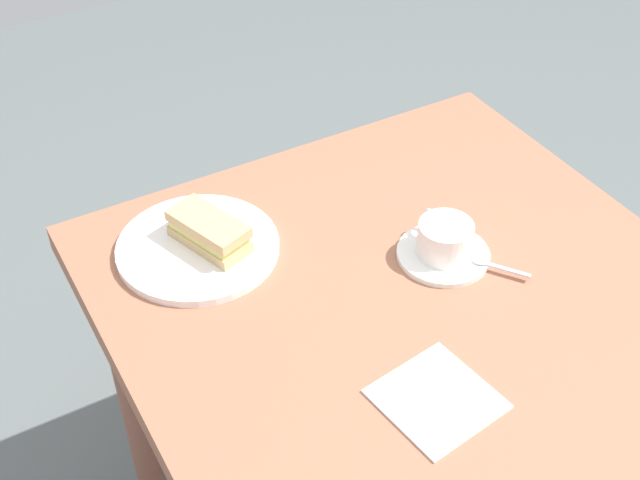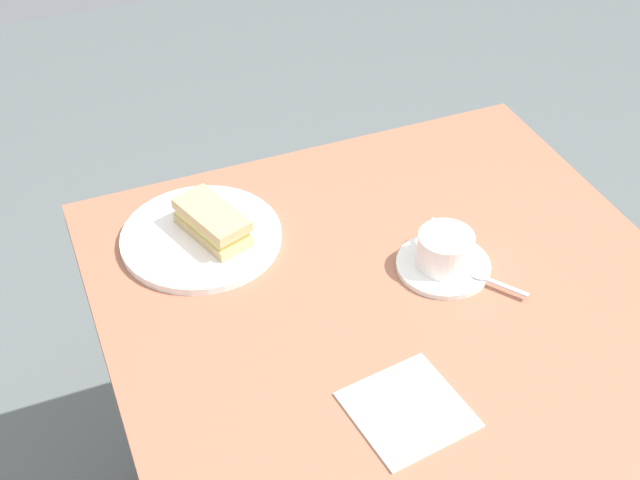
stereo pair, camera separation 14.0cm
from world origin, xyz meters
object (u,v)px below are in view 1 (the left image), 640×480
Objects in this scene: coffee_saucer at (443,254)px; dining_table at (480,408)px; napkin at (436,398)px; spoon at (491,265)px; coffee_cup at (445,237)px; sandwich_plate at (198,247)px; sandwich_front at (209,231)px.

dining_table is at bearing 158.23° from coffee_saucer.
coffee_saucer is 1.03× the size of napkin.
coffee_cup is at bearing 35.23° from spoon.
sandwich_plate is at bearing 58.42° from coffee_cup.
sandwich_front is at bearing 57.69° from coffee_saucer.
sandwich_front is 0.39m from coffee_saucer.
napkin reaches higher than dining_table.
spoon reaches higher than sandwich_plate.
dining_table is 8.35× the size of sandwich_front.
coffee_saucer reaches higher than dining_table.
sandwich_front reaches higher than spoon.
coffee_saucer reaches higher than napkin.
spoon is at bearing -53.13° from napkin.
dining_table is 0.28m from coffee_cup.
napkin is (-0.17, 0.23, -0.01)m from spoon.
sandwich_plate is 0.41m from coffee_cup.
sandwich_front is 0.47m from napkin.
coffee_cup is 0.31m from napkin.
sandwich_front is at bearing 17.82° from napkin.
sandwich_front is at bearing 57.89° from coffee_cup.
coffee_cup reaches higher than coffee_saucer.
coffee_cup is at bearing -121.58° from sandwich_plate.
napkin is at bearing 142.36° from coffee_saucer.
spoon reaches higher than napkin.
dining_table is at bearing -151.12° from sandwich_plate.
spoon is (-0.07, -0.05, -0.03)m from coffee_cup.
coffee_cup reaches higher than sandwich_plate.
sandwich_plate is 3.15× the size of spoon.
sandwich_front is (-0.01, -0.02, 0.03)m from sandwich_plate.
spoon reaches higher than dining_table.
coffee_cup is at bearing -122.11° from sandwich_front.
coffee_saucer is at bearing 172.12° from coffee_cup.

